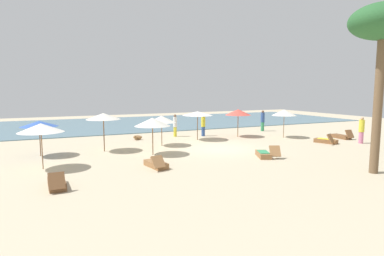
# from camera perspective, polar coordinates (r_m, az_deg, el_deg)

# --- Properties ---
(ground_plane) EXTENTS (60.00, 60.00, 0.00)m
(ground_plane) POSITION_cam_1_polar(r_m,az_deg,el_deg) (20.61, 5.08, -3.65)
(ground_plane) COLOR #BCAD8E
(ocean_water) EXTENTS (48.00, 16.00, 0.06)m
(ocean_water) POSITION_cam_1_polar(r_m,az_deg,el_deg) (36.22, -8.37, 0.90)
(ocean_water) COLOR slate
(ocean_water) RESTS_ON ground_plane
(umbrella_0) EXTENTS (2.02, 2.02, 2.19)m
(umbrella_0) POSITION_cam_1_polar(r_m,az_deg,el_deg) (25.66, 8.12, 2.78)
(umbrella_0) COLOR olive
(umbrella_0) RESTS_ON ground_plane
(umbrella_1) EXTENTS (2.03, 2.03, 2.32)m
(umbrella_1) POSITION_cam_1_polar(r_m,az_deg,el_deg) (20.14, -15.33, 1.99)
(umbrella_1) COLOR brown
(umbrella_1) RESTS_ON ground_plane
(umbrella_2) EXTENTS (1.90, 1.90, 2.00)m
(umbrella_2) POSITION_cam_1_polar(r_m,az_deg,el_deg) (21.48, -5.37, 1.55)
(umbrella_2) COLOR brown
(umbrella_2) RESTS_ON ground_plane
(umbrella_3) EXTENTS (2.05, 2.05, 2.13)m
(umbrella_3) POSITION_cam_1_polar(r_m,az_deg,el_deg) (18.54, -6.96, 1.05)
(umbrella_3) COLOR brown
(umbrella_3) RESTS_ON ground_plane
(umbrella_4) EXTENTS (1.87, 1.87, 2.19)m
(umbrella_4) POSITION_cam_1_polar(r_m,az_deg,el_deg) (25.97, 15.91, 2.64)
(umbrella_4) COLOR olive
(umbrella_4) RESTS_ON ground_plane
(umbrella_5) EXTENTS (2.07, 2.07, 2.17)m
(umbrella_5) POSITION_cam_1_polar(r_m,az_deg,el_deg) (16.63, -25.05, 0.02)
(umbrella_5) COLOR brown
(umbrella_5) RESTS_ON ground_plane
(umbrella_6) EXTENTS (2.23, 2.23, 2.13)m
(umbrella_6) POSITION_cam_1_polar(r_m,az_deg,el_deg) (23.83, 0.97, 2.58)
(umbrella_6) COLOR brown
(umbrella_6) RESTS_ON ground_plane
(umbrella_7) EXTENTS (2.00, 2.00, 2.00)m
(umbrella_7) POSITION_cam_1_polar(r_m,az_deg,el_deg) (19.94, -25.31, 0.68)
(umbrella_7) COLOR brown
(umbrella_7) RESTS_ON ground_plane
(lounger_0) EXTENTS (0.86, 1.77, 0.69)m
(lounger_0) POSITION_cam_1_polar(r_m,az_deg,el_deg) (15.75, -6.32, -6.33)
(lounger_0) COLOR olive
(lounger_0) RESTS_ON ground_plane
(lounger_1) EXTENTS (0.72, 1.69, 0.73)m
(lounger_1) POSITION_cam_1_polar(r_m,az_deg,el_deg) (27.20, 24.86, -1.34)
(lounger_1) COLOR brown
(lounger_1) RESTS_ON ground_plane
(lounger_2) EXTENTS (0.65, 1.66, 0.74)m
(lounger_2) POSITION_cam_1_polar(r_m,az_deg,el_deg) (13.57, -22.69, -8.96)
(lounger_2) COLOR brown
(lounger_2) RESTS_ON ground_plane
(lounger_3) EXTENTS (1.18, 1.74, 0.74)m
(lounger_3) POSITION_cam_1_polar(r_m,az_deg,el_deg) (24.44, 22.54, -2.07)
(lounger_3) COLOR brown
(lounger_3) RESTS_ON ground_plane
(lounger_4) EXTENTS (1.22, 1.77, 0.71)m
(lounger_4) POSITION_cam_1_polar(r_m,az_deg,el_deg) (18.42, 12.61, -4.50)
(lounger_4) COLOR olive
(lounger_4) RESTS_ON ground_plane
(person_0) EXTENTS (0.48, 0.48, 1.85)m
(person_0) POSITION_cam_1_polar(r_m,az_deg,el_deg) (25.32, 27.65, -0.31)
(person_0) COLOR #D17299
(person_0) RESTS_ON ground_plane
(person_1) EXTENTS (0.38, 0.38, 1.74)m
(person_1) POSITION_cam_1_polar(r_m,az_deg,el_deg) (25.96, 1.99, 0.51)
(person_1) COLOR #2D4C8C
(person_1) RESTS_ON ground_plane
(person_2) EXTENTS (0.42, 0.42, 1.77)m
(person_2) POSITION_cam_1_polar(r_m,az_deg,el_deg) (25.70, -3.00, 0.50)
(person_2) COLOR yellow
(person_2) RESTS_ON ground_plane
(person_3) EXTENTS (0.43, 0.43, 1.86)m
(person_3) POSITION_cam_1_polar(r_m,az_deg,el_deg) (29.71, 12.32, 1.29)
(person_3) COLOR #338C59
(person_3) RESTS_ON ground_plane
(palm_0) EXTENTS (2.84, 2.84, 7.40)m
(palm_0) POSITION_cam_1_polar(r_m,az_deg,el_deg) (16.63, 30.60, 15.07)
(palm_0) COLOR brown
(palm_0) RESTS_ON ground_plane
(dog) EXTENTS (0.75, 0.67, 0.36)m
(dog) POSITION_cam_1_polar(r_m,az_deg,el_deg) (24.40, -9.59, -1.63)
(dog) COLOR olive
(dog) RESTS_ON ground_plane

